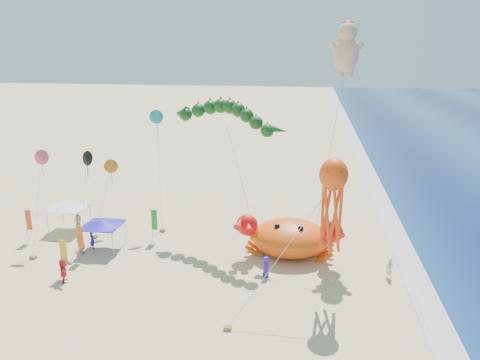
{
  "coord_description": "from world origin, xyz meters",
  "views": [
    {
      "loc": [
        3.26,
        -34.41,
        17.35
      ],
      "look_at": [
        -2.0,
        2.0,
        6.5
      ],
      "focal_mm": 35.0,
      "sensor_mm": 36.0,
      "label": 1
    }
  ],
  "objects_px": {
    "cherub_kite": "(346,48)",
    "canopy_white": "(68,206)",
    "crab_inflatable": "(290,237)",
    "octopus_kite": "(332,198)",
    "canopy_blue": "(103,223)",
    "dragon_kite": "(225,119)"
  },
  "relations": [
    {
      "from": "dragon_kite",
      "to": "canopy_white",
      "type": "height_order",
      "value": "dragon_kite"
    },
    {
      "from": "crab_inflatable",
      "to": "octopus_kite",
      "type": "xyz_separation_m",
      "value": [
        2.88,
        -6.6,
        5.79
      ]
    },
    {
      "from": "cherub_kite",
      "to": "octopus_kite",
      "type": "relative_size",
      "value": 1.88
    },
    {
      "from": "octopus_kite",
      "to": "canopy_white",
      "type": "height_order",
      "value": "octopus_kite"
    },
    {
      "from": "dragon_kite",
      "to": "canopy_white",
      "type": "bearing_deg",
      "value": -177.56
    },
    {
      "from": "cherub_kite",
      "to": "octopus_kite",
      "type": "xyz_separation_m",
      "value": [
        -1.14,
        -11.16,
        -9.46
      ]
    },
    {
      "from": "cherub_kite",
      "to": "canopy_white",
      "type": "relative_size",
      "value": 5.6
    },
    {
      "from": "dragon_kite",
      "to": "cherub_kite",
      "type": "xyz_separation_m",
      "value": [
        10.08,
        1.3,
        5.93
      ]
    },
    {
      "from": "crab_inflatable",
      "to": "cherub_kite",
      "type": "relative_size",
      "value": 0.45
    },
    {
      "from": "dragon_kite",
      "to": "octopus_kite",
      "type": "height_order",
      "value": "dragon_kite"
    },
    {
      "from": "cherub_kite",
      "to": "canopy_white",
      "type": "bearing_deg",
      "value": -175.59
    },
    {
      "from": "dragon_kite",
      "to": "canopy_white",
      "type": "relative_size",
      "value": 3.58
    },
    {
      "from": "dragon_kite",
      "to": "octopus_kite",
      "type": "bearing_deg",
      "value": -47.81
    },
    {
      "from": "crab_inflatable",
      "to": "canopy_blue",
      "type": "bearing_deg",
      "value": -176.05
    },
    {
      "from": "crab_inflatable",
      "to": "dragon_kite",
      "type": "relative_size",
      "value": 0.71
    },
    {
      "from": "cherub_kite",
      "to": "canopy_blue",
      "type": "distance_m",
      "value": 25.37
    },
    {
      "from": "octopus_kite",
      "to": "canopy_white",
      "type": "distance_m",
      "value": 26.2
    },
    {
      "from": "crab_inflatable",
      "to": "canopy_white",
      "type": "bearing_deg",
      "value": 172.94
    },
    {
      "from": "crab_inflatable",
      "to": "canopy_white",
      "type": "relative_size",
      "value": 2.54
    },
    {
      "from": "crab_inflatable",
      "to": "cherub_kite",
      "type": "bearing_deg",
      "value": 48.6
    },
    {
      "from": "dragon_kite",
      "to": "octopus_kite",
      "type": "xyz_separation_m",
      "value": [
        8.94,
        -9.86,
        -3.53
      ]
    },
    {
      "from": "cherub_kite",
      "to": "canopy_white",
      "type": "xyz_separation_m",
      "value": [
        -25.15,
        -1.94,
        -14.48
      ]
    }
  ]
}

